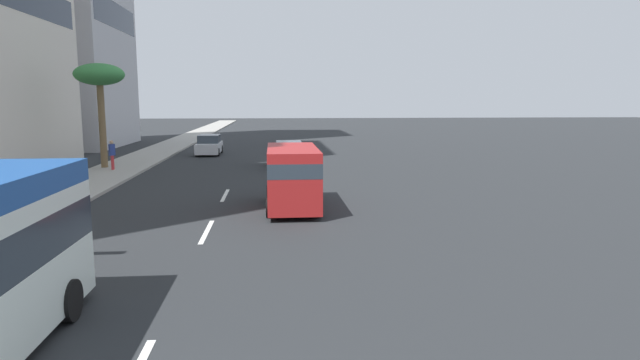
{
  "coord_description": "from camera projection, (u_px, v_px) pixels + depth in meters",
  "views": [
    {
      "loc": [
        -4.24,
        -2.25,
        4.31
      ],
      "look_at": [
        17.68,
        -4.18,
        1.03
      ],
      "focal_mm": 29.8,
      "sensor_mm": 36.0,
      "label": 1
    }
  ],
  "objects": [
    {
      "name": "van_third",
      "position": [
        292.0,
        174.0,
        21.27
      ],
      "size": [
        5.24,
        2.11,
        2.47
      ],
      "color": "#A51E1E",
      "rests_on": "ground_plane"
    },
    {
      "name": "pedestrian_mid_block",
      "position": [
        112.0,
        153.0,
        32.31
      ],
      "size": [
        0.38,
        0.38,
        1.79
      ],
      "rotation": [
        0.0,
        0.0,
        2.34
      ],
      "color": "red",
      "rests_on": "sidewalk_right"
    },
    {
      "name": "ground_plane",
      "position": [
        240.0,
        166.0,
        35.65
      ],
      "size": [
        198.0,
        198.0,
        0.0
      ],
      "primitive_type": "plane",
      "color": "#26282B"
    },
    {
      "name": "lane_stripe_mid",
      "position": [
        207.0,
        232.0,
        17.65
      ],
      "size": [
        3.2,
        0.16,
        0.01
      ],
      "primitive_type": "cube",
      "color": "silver",
      "rests_on": "ground_plane"
    },
    {
      "name": "lane_stripe_far",
      "position": [
        225.0,
        195.0,
        24.44
      ],
      "size": [
        3.2,
        0.16,
        0.01
      ],
      "primitive_type": "cube",
      "color": "silver",
      "rests_on": "ground_plane"
    },
    {
      "name": "car_fourth",
      "position": [
        289.0,
        154.0,
        35.51
      ],
      "size": [
        4.77,
        1.88,
        1.64
      ],
      "color": "silver",
      "rests_on": "ground_plane"
    },
    {
      "name": "sidewalk_right",
      "position": [
        126.0,
        166.0,
        34.99
      ],
      "size": [
        162.0,
        3.57,
        0.15
      ],
      "primitive_type": "cube",
      "color": "#9E9B93",
      "rests_on": "ground_plane"
    },
    {
      "name": "palm_tree",
      "position": [
        99.0,
        78.0,
        32.75
      ],
      "size": [
        3.01,
        3.01,
        6.46
      ],
      "color": "brown",
      "rests_on": "sidewalk_right"
    },
    {
      "name": "car_second",
      "position": [
        209.0,
        145.0,
        42.97
      ],
      "size": [
        4.45,
        1.86,
        1.6
      ],
      "rotation": [
        0.0,
        0.0,
        3.14
      ],
      "color": "silver",
      "rests_on": "ground_plane"
    }
  ]
}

